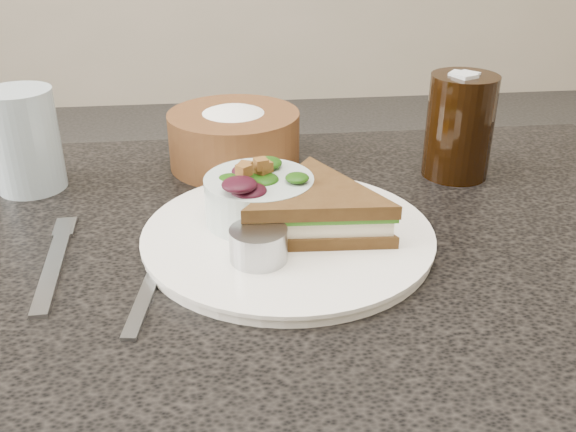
# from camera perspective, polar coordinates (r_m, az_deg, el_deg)

# --- Properties ---
(dinner_plate) EXTENTS (0.29, 0.29, 0.01)m
(dinner_plate) POSITION_cam_1_polar(r_m,az_deg,el_deg) (0.66, 0.00, -1.84)
(dinner_plate) COLOR white
(dinner_plate) RESTS_ON dining_table
(sandwich) EXTENTS (0.18, 0.18, 0.05)m
(sandwich) POSITION_cam_1_polar(r_m,az_deg,el_deg) (0.65, 2.59, 0.51)
(sandwich) COLOR #4A3217
(sandwich) RESTS_ON dinner_plate
(salad_bowl) EXTENTS (0.12, 0.12, 0.07)m
(salad_bowl) POSITION_cam_1_polar(r_m,az_deg,el_deg) (0.66, -2.59, 2.22)
(salad_bowl) COLOR #B5C8BF
(salad_bowl) RESTS_ON dinner_plate
(dressing_ramekin) EXTENTS (0.06, 0.06, 0.03)m
(dressing_ramekin) POSITION_cam_1_polar(r_m,az_deg,el_deg) (0.60, -2.64, -2.58)
(dressing_ramekin) COLOR #999C9F
(dressing_ramekin) RESTS_ON dinner_plate
(orange_wedge) EXTENTS (0.08, 0.08, 0.03)m
(orange_wedge) POSITION_cam_1_polar(r_m,az_deg,el_deg) (0.70, 2.76, 1.66)
(orange_wedge) COLOR orange
(orange_wedge) RESTS_ON dinner_plate
(fork) EXTENTS (0.03, 0.16, 0.00)m
(fork) POSITION_cam_1_polar(r_m,az_deg,el_deg) (0.65, -20.16, -4.27)
(fork) COLOR #AAACAF
(fork) RESTS_ON dining_table
(knife) EXTENTS (0.04, 0.20, 0.00)m
(knife) POSITION_cam_1_polar(r_m,az_deg,el_deg) (0.62, -11.77, -4.96)
(knife) COLOR #9A9FA4
(knife) RESTS_ON dining_table
(bread_basket) EXTENTS (0.18, 0.18, 0.10)m
(bread_basket) POSITION_cam_1_polar(r_m,az_deg,el_deg) (0.84, -4.83, 7.66)
(bread_basket) COLOR brown
(bread_basket) RESTS_ON dining_table
(cola_glass) EXTENTS (0.09, 0.09, 0.14)m
(cola_glass) POSITION_cam_1_polar(r_m,az_deg,el_deg) (0.82, 15.04, 8.09)
(cola_glass) COLOR black
(cola_glass) RESTS_ON dining_table
(water_glass) EXTENTS (0.10, 0.10, 0.12)m
(water_glass) POSITION_cam_1_polar(r_m,az_deg,el_deg) (0.82, -22.35, 6.24)
(water_glass) COLOR #A2B6BE
(water_glass) RESTS_ON dining_table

